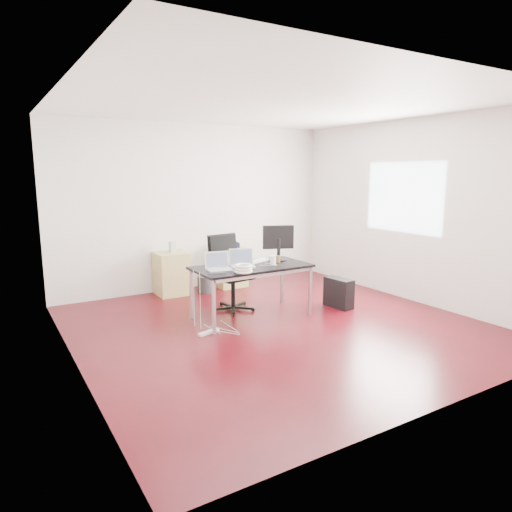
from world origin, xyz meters
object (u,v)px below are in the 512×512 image
filing_cabinet_right (229,267)px  office_chair (229,269)px  filing_cabinet_left (172,273)px  desk (251,270)px  pc_tower (339,293)px

filing_cabinet_right → office_chair: bearing=-117.9°
filing_cabinet_left → desk: bearing=-73.4°
office_chair → filing_cabinet_left: bearing=100.9°
office_chair → pc_tower: size_ratio=2.40×
desk → office_chair: bearing=98.7°
desk → filing_cabinet_left: bearing=106.6°
filing_cabinet_left → filing_cabinet_right: same height
filing_cabinet_left → pc_tower: size_ratio=1.56×
filing_cabinet_right → pc_tower: (0.79, -1.99, -0.13)m
pc_tower → filing_cabinet_right: bearing=105.5°
desk → filing_cabinet_right: (0.57, 1.72, -0.33)m
filing_cabinet_left → pc_tower: (1.87, -1.99, -0.13)m
office_chair → filing_cabinet_right: office_chair is taller
office_chair → filing_cabinet_left: (-0.44, 1.22, -0.26)m
filing_cabinet_right → pc_tower: filing_cabinet_right is taller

